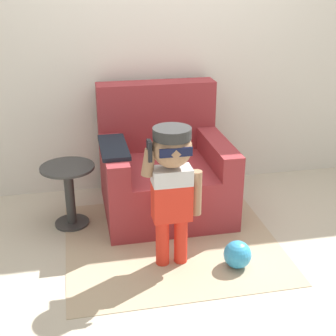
% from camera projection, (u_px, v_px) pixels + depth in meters
% --- Properties ---
extents(ground_plane, '(10.00, 10.00, 0.00)m').
position_uv_depth(ground_plane, '(179.00, 217.00, 3.77)').
color(ground_plane, '#BCB29E').
extents(wall_back, '(10.00, 0.05, 2.60)m').
position_uv_depth(wall_back, '(161.00, 40.00, 3.90)').
color(wall_back, silver).
rests_on(wall_back, ground_plane).
extents(armchair, '(1.00, 0.95, 0.99)m').
position_uv_depth(armchair, '(163.00, 169.00, 3.82)').
color(armchair, maroon).
rests_on(armchair, ground_plane).
extents(person_child, '(0.39, 0.30, 0.96)m').
position_uv_depth(person_child, '(172.00, 176.00, 2.94)').
color(person_child, red).
rests_on(person_child, ground_plane).
extents(side_table, '(0.41, 0.41, 0.49)m').
position_uv_depth(side_table, '(69.00, 190.00, 3.56)').
color(side_table, '#333333').
rests_on(side_table, ground_plane).
extents(rug, '(1.52, 1.40, 0.01)m').
position_uv_depth(rug, '(171.00, 241.00, 3.43)').
color(rug, tan).
rests_on(rug, ground_plane).
extents(toy_ball, '(0.19, 0.19, 0.19)m').
position_uv_depth(toy_ball, '(237.00, 255.00, 3.11)').
color(toy_ball, '#3399D1').
rests_on(toy_ball, ground_plane).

